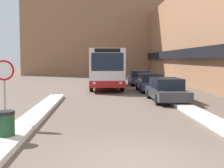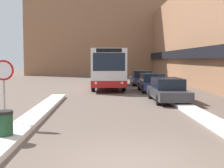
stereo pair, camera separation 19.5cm
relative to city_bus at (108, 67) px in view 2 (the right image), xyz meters
name	(u,v)px [view 2 (the right image)]	position (x,y,z in m)	size (l,w,h in m)	color
ground_plane	(131,162)	(0.21, -20.09, -1.82)	(160.00, 160.00, 0.00)	#66564C
building_row_right	(208,35)	(10.19, 3.91, 3.13)	(5.50, 60.00, 9.93)	#996B4C
building_backdrop_far	(106,15)	(0.21, 25.77, 8.17)	(26.00, 8.00, 19.97)	#996B4C
snow_bank_left	(28,122)	(-3.39, -15.53, -1.72)	(0.90, 17.38, 0.20)	silver
snow_bank_right	(202,116)	(3.81, -14.42, -1.74)	(0.90, 14.07, 0.16)	silver
city_bus	(108,67)	(0.00, 0.00, 0.00)	(2.69, 10.17, 3.35)	silver
parked_car_front	(168,90)	(3.41, -9.12, -1.11)	(1.86, 4.81, 1.40)	#38383D
parked_car_middle	(152,82)	(3.41, -3.25, -1.10)	(1.86, 4.36, 1.42)	navy
parked_car_back	(141,78)	(3.41, 3.33, -1.10)	(1.94, 4.62, 1.41)	navy
stop_sign	(4,78)	(-4.17, -15.85, -0.01)	(0.76, 0.08, 2.49)	gray
trash_bin	(4,126)	(-3.51, -18.08, -1.34)	(0.59, 0.59, 0.95)	#234C2D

